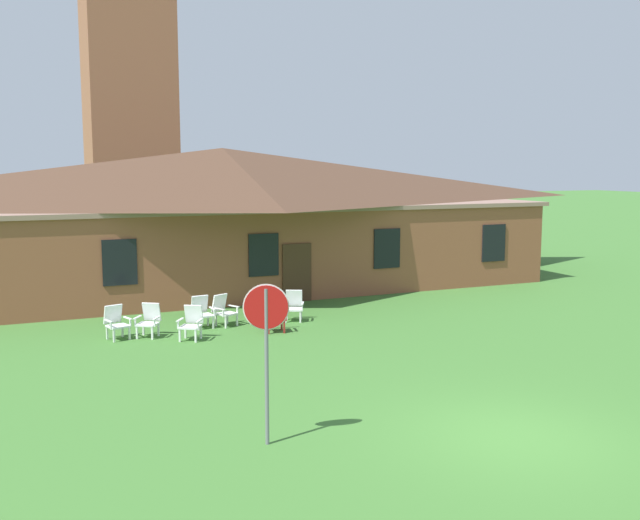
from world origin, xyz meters
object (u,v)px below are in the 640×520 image
lawn_chair_middle (202,311)px  lawn_chair_right_end (224,309)px  lawn_chair_by_porch (116,321)px  lawn_chair_left_end (192,322)px  lawn_chair_near_door (149,319)px  stop_sign (266,331)px  lawn_chair_under_eave (294,305)px  lawn_chair_far_side (274,315)px

lawn_chair_middle → lawn_chair_right_end: size_ratio=1.00×
lawn_chair_by_porch → lawn_chair_left_end: size_ratio=1.00×
lawn_chair_near_door → lawn_chair_left_end: 1.32m
lawn_chair_right_end → lawn_chair_near_door: bearing=-167.3°
lawn_chair_near_door → lawn_chair_left_end: same height
stop_sign → lawn_chair_near_door: size_ratio=2.98×
lawn_chair_middle → lawn_chair_right_end: bearing=-2.4°
lawn_chair_left_end → lawn_chair_under_eave: (3.55, 1.17, 0.00)m
stop_sign → lawn_chair_far_side: (3.09, 8.15, -1.54)m
lawn_chair_left_end → lawn_chair_under_eave: same height
lawn_chair_near_door → lawn_chair_far_side: same height
lawn_chair_left_end → lawn_chair_right_end: same height
lawn_chair_left_end → lawn_chair_middle: 1.52m
stop_sign → lawn_chair_by_porch: (-1.33, 9.04, -1.54)m
lawn_chair_by_porch → lawn_chair_middle: (2.58, 0.47, 0.00)m
lawn_chair_by_porch → lawn_chair_far_side: (4.43, -0.89, 0.00)m
lawn_chair_near_door → lawn_chair_left_end: (1.03, -0.82, 0.00)m
lawn_chair_near_door → lawn_chair_right_end: size_ratio=1.00×
lawn_chair_near_door → stop_sign: bearing=-87.3°
lawn_chair_by_porch → lawn_chair_near_door: bearing=-5.4°
lawn_chair_near_door → lawn_chair_by_porch: bearing=174.6°
lawn_chair_left_end → lawn_chair_far_side: 2.48m
lawn_chair_by_porch → lawn_chair_under_eave: bearing=2.7°
lawn_chair_near_door → lawn_chair_far_side: (3.51, -0.81, 0.00)m
lawn_chair_near_door → lawn_chair_right_end: same height
lawn_chair_under_eave → lawn_chair_by_porch: bearing=-177.3°
lawn_chair_by_porch → lawn_chair_middle: bearing=10.3°
lawn_chair_left_end → lawn_chair_far_side: bearing=0.4°
lawn_chair_left_end → lawn_chair_near_door: bearing=141.5°
lawn_chair_near_door → lawn_chair_under_eave: 4.60m
lawn_chair_by_porch → lawn_chair_right_end: (3.26, 0.44, 0.00)m
lawn_chair_near_door → lawn_chair_far_side: 3.61m
lawn_chair_left_end → lawn_chair_middle: (0.64, 1.38, 0.00)m
stop_sign → lawn_chair_left_end: size_ratio=2.98×
stop_sign → lawn_chair_far_side: bearing=69.2°
lawn_chair_middle → lawn_chair_right_end: 0.68m
lawn_chair_by_porch → lawn_chair_under_eave: (5.49, 0.26, 0.00)m
stop_sign → lawn_chair_near_door: stop_sign is taller
lawn_chair_by_porch → lawn_chair_left_end: same height
lawn_chair_near_door → lawn_chair_right_end: 2.41m
lawn_chair_left_end → lawn_chair_right_end: bearing=45.8°
lawn_chair_middle → lawn_chair_far_side: same height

